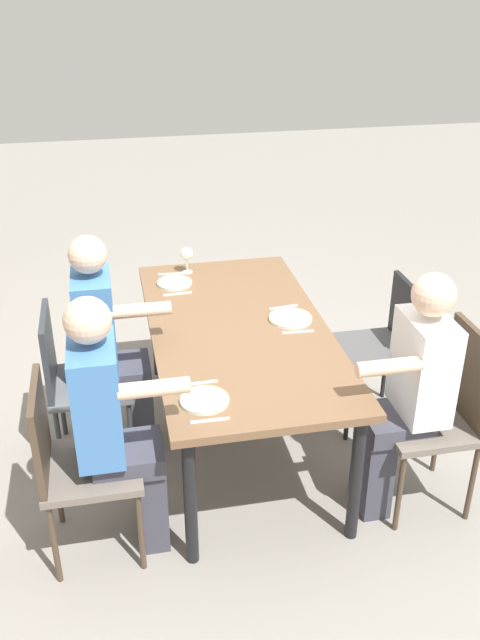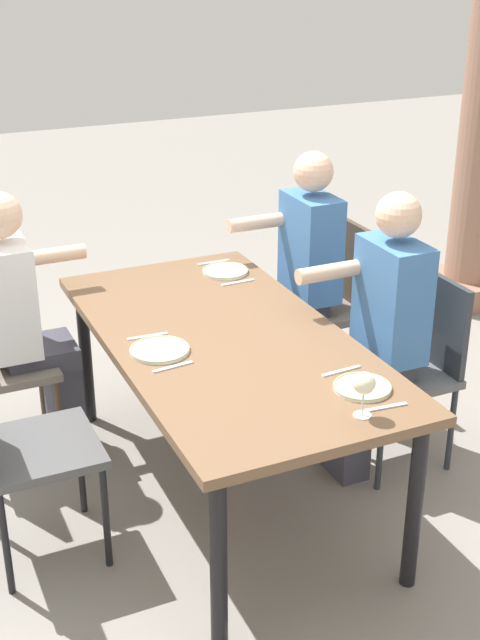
# 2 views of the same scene
# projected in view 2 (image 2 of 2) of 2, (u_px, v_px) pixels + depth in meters

# --- Properties ---
(ground_plane) EXTENTS (16.00, 16.00, 0.00)m
(ground_plane) POSITION_uv_depth(u_px,v_px,m) (226.00, 489.00, 3.86)
(ground_plane) COLOR gray
(dining_table) EXTENTS (1.85, 0.94, 0.76)m
(dining_table) POSITION_uv_depth(u_px,v_px,m) (225.00, 351.00, 3.57)
(dining_table) COLOR brown
(dining_table) RESTS_ON ground
(chair_west_north) EXTENTS (0.44, 0.44, 0.92)m
(chair_west_north) POSITION_uv_depth(u_px,v_px,m) (331.00, 296.00, 4.52)
(chair_west_north) COLOR #6A6158
(chair_west_north) RESTS_ON ground
(chair_mid_north) EXTENTS (0.44, 0.44, 0.89)m
(chair_mid_north) POSITION_uv_depth(u_px,v_px,m) (412.00, 358.00, 3.91)
(chair_mid_north) COLOR #5B5E61
(chair_mid_north) RESTS_ON ground
(chair_mid_south) EXTENTS (0.44, 0.44, 0.88)m
(chair_mid_south) POSITION_uv_depth(u_px,v_px,m) (18.00, 442.00, 3.24)
(chair_mid_south) COLOR #4F4F50
(chair_mid_south) RESTS_ON ground
(diner_woman_green) EXTENTS (0.35, 0.49, 1.30)m
(diner_woman_green) POSITION_uv_depth(u_px,v_px,m) (377.00, 329.00, 3.76)
(diner_woman_green) COLOR #3F3F4C
(diner_woman_green) RESTS_ON ground
(diner_man_white) EXTENTS (0.35, 0.49, 1.29)m
(diner_man_white) POSITION_uv_depth(u_px,v_px,m) (26.00, 320.00, 3.86)
(diner_man_white) COLOR #3F3F4C
(diner_man_white) RESTS_ON ground
(diner_guest_third) EXTENTS (0.35, 0.49, 1.31)m
(diner_guest_third) POSITION_uv_depth(u_px,v_px,m) (299.00, 272.00, 4.38)
(diner_guest_third) COLOR #3F3F4C
(diner_guest_third) RESTS_ON ground
(plate_0) EXTENTS (0.22, 0.22, 0.02)m
(plate_0) POSITION_uv_depth(u_px,v_px,m) (225.00, 271.00, 4.20)
(plate_0) COLOR white
(plate_0) RESTS_ON dining_table
(fork_0) EXTENTS (0.02, 0.17, 0.01)m
(fork_0) POSITION_uv_depth(u_px,v_px,m) (213.00, 262.00, 4.33)
(fork_0) COLOR silver
(fork_0) RESTS_ON dining_table
(spoon_0) EXTENTS (0.02, 0.17, 0.01)m
(spoon_0) POSITION_uv_depth(u_px,v_px,m) (238.00, 282.00, 4.08)
(spoon_0) COLOR silver
(spoon_0) RESTS_ON dining_table
(plate_1) EXTENTS (0.24, 0.24, 0.02)m
(plate_1) POSITION_uv_depth(u_px,v_px,m) (160.00, 350.00, 3.40)
(plate_1) COLOR white
(plate_1) RESTS_ON dining_table
(fork_1) EXTENTS (0.03, 0.17, 0.01)m
(fork_1) POSITION_uv_depth(u_px,v_px,m) (148.00, 336.00, 3.53)
(fork_1) COLOR silver
(fork_1) RESTS_ON dining_table
(spoon_1) EXTENTS (0.03, 0.17, 0.01)m
(spoon_1) POSITION_uv_depth(u_px,v_px,m) (173.00, 367.00, 3.28)
(spoon_1) COLOR silver
(spoon_1) RESTS_ON dining_table
(plate_2) EXTENTS (0.21, 0.21, 0.02)m
(plate_2) POSITION_uv_depth(u_px,v_px,m) (362.00, 387.00, 3.13)
(plate_2) COLOR white
(plate_2) RESTS_ON dining_table
(wine_glass_2) EXTENTS (0.08, 0.08, 0.17)m
(wine_glass_2) POSITION_uv_depth(u_px,v_px,m) (364.00, 384.00, 2.91)
(wine_glass_2) COLOR white
(wine_glass_2) RESTS_ON dining_table
(fork_2) EXTENTS (0.03, 0.17, 0.01)m
(fork_2) POSITION_uv_depth(u_px,v_px,m) (341.00, 371.00, 3.25)
(fork_2) COLOR silver
(fork_2) RESTS_ON dining_table
(spoon_2) EXTENTS (0.03, 0.17, 0.01)m
(spoon_2) POSITION_uv_depth(u_px,v_px,m) (385.00, 407.00, 3.00)
(spoon_2) COLOR silver
(spoon_2) RESTS_ON dining_table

